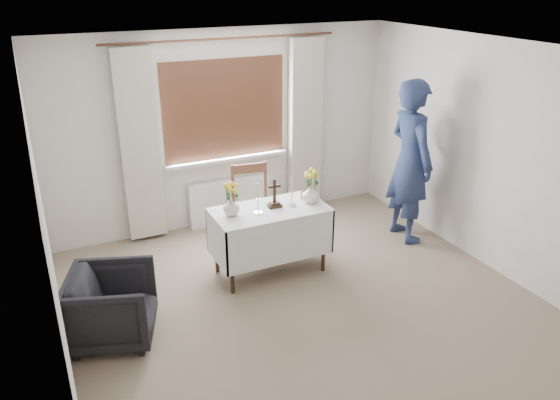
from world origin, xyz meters
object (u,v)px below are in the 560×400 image
at_px(altar_table, 270,241).
at_px(wooden_cross, 274,193).
at_px(person, 410,162).
at_px(flower_vase_right, 311,194).
at_px(flower_vase_left, 231,207).
at_px(wooden_chair, 254,209).
at_px(armchair, 112,306).

height_order(altar_table, wooden_cross, wooden_cross).
xyz_separation_m(person, flower_vase_right, (-1.41, -0.10, -0.14)).
bearing_deg(flower_vase_left, altar_table, -4.69).
xyz_separation_m(wooden_chair, person, (1.83, -0.51, 0.49)).
relative_size(armchair, flower_vase_right, 3.74).
bearing_deg(wooden_cross, wooden_chair, 95.08).
bearing_deg(person, flower_vase_left, 94.29).
relative_size(wooden_chair, flower_vase_right, 5.17).
bearing_deg(flower_vase_right, wooden_chair, 124.48).
xyz_separation_m(person, flower_vase_left, (-2.31, -0.04, -0.14)).
bearing_deg(armchair, altar_table, -55.77).
relative_size(flower_vase_left, flower_vase_right, 0.94).
relative_size(wooden_cross, flower_vase_right, 1.59).
bearing_deg(person, wooden_cross, 94.55).
height_order(wooden_chair, wooden_cross, wooden_cross).
bearing_deg(wooden_cross, altar_table, -149.98).
distance_m(altar_table, person, 1.99).
relative_size(wooden_cross, flower_vase_left, 1.70).
bearing_deg(wooden_chair, person, -9.02).
bearing_deg(altar_table, wooden_cross, 25.87).
relative_size(wooden_chair, wooden_cross, 3.24).
height_order(wooden_cross, flower_vase_right, wooden_cross).
height_order(person, flower_vase_left, person).
relative_size(armchair, wooden_cross, 2.35).
bearing_deg(wooden_cross, armchair, -160.07).
bearing_deg(flower_vase_left, flower_vase_right, -3.64).
bearing_deg(armchair, wooden_cross, -55.34).
height_order(altar_table, wooden_chair, wooden_chair).
xyz_separation_m(altar_table, wooden_chair, (0.06, 0.59, 0.13)).
bearing_deg(altar_table, armchair, -164.65).
xyz_separation_m(wooden_chair, flower_vase_right, (0.42, -0.61, 0.35)).
xyz_separation_m(armchair, wooden_cross, (1.85, 0.52, 0.58)).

